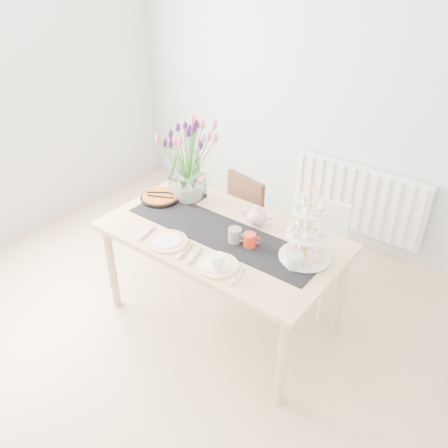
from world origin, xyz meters
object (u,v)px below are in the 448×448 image
Objects in this scene: chair_white at (315,245)px; cream_jug at (295,261)px; mug_white at (218,262)px; mug_grey at (235,236)px; plate_left at (167,241)px; radiator at (358,199)px; tart_tin at (161,197)px; dining_table at (222,243)px; cake_stand at (306,240)px; mug_orange at (250,240)px; tulip_vase at (186,149)px; teapot at (257,217)px; chair_brown at (236,218)px; plate_right at (218,265)px.

cream_jug is at bearing -80.19° from chair_white.
cream_jug is at bearing 63.09° from mug_white.
mug_grey is 0.44m from plate_left.
tart_tin reaches higher than radiator.
cake_stand is at bearing 9.09° from dining_table.
mug_grey is at bearing 130.61° from mug_white.
mug_orange is (-0.34, -0.10, -0.09)m from cake_stand.
tulip_vase is 3.31× the size of teapot.
tulip_vase is at bearing 155.46° from dining_table.
cake_stand is at bearing -80.58° from radiator.
tulip_vase is at bearing -102.94° from chair_brown.
tulip_vase is 7.19× the size of mug_white.
tulip_vase is (-0.82, -1.28, 0.70)m from radiator.
mug_white reaches higher than mug_orange.
cream_jug is at bearing -37.92° from teapot.
tart_tin is (-1.21, 0.11, -0.03)m from cream_jug.
radiator is 1.86m from mug_white.
plate_right is (-0.14, -1.80, 0.31)m from radiator.
teapot is 0.26m from mug_orange.
mug_white reaches higher than tart_tin.
tart_tin is 0.78m from mug_grey.
dining_table is at bearing -7.42° from tart_tin.
chair_brown is at bearing 119.99° from plate_right.
mug_grey reaches higher than tart_tin.
chair_white is at bearing 108.86° from cake_stand.
plate_left is (-0.60, -0.94, 0.29)m from chair_white.
cake_stand reaches higher than mug_white.
mug_white is (-0.12, -1.82, 0.35)m from radiator.
teapot is 0.53m from plate_right.
cream_jug is at bearing 35.92° from plate_right.
cake_stand is at bearing 0.37° from tart_tin.
cake_stand is at bearing 96.00° from cream_jug.
chair_white is at bearing -86.88° from radiator.
mug_orange is 0.53m from plate_left.
radiator is at bearing 57.31° from tulip_vase.
chair_white is at bearing 28.61° from tart_tin.
cake_stand is 1.77× the size of plate_left.
dining_table is 0.36m from plate_right.
dining_table is 0.77m from chair_white.
mug_white is at bearing -131.54° from cake_stand.
mug_orange reaches higher than chair_brown.
plate_right is (-0.04, -0.28, -0.04)m from mug_orange.
teapot is (-0.44, 0.13, -0.07)m from cake_stand.
mug_white is at bearing -49.61° from plate_right.
radiator is 1.83m from plate_right.
radiator is 11.72× the size of mug_grey.
chair_white reaches higher than dining_table.
plate_left is (0.10, -0.89, 0.30)m from chair_brown.
plate_right is at bearing -48.92° from chair_brown.
teapot is at bearing -126.93° from chair_white.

